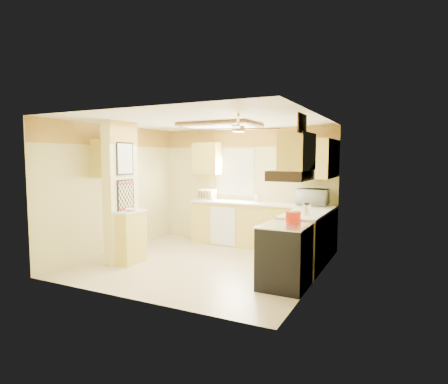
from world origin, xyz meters
The scene contains 34 objects.
floor centered at (0.00, 0.00, 0.00)m, with size 4.00×4.00×0.00m, color beige.
ceiling centered at (0.00, 0.00, 2.50)m, with size 4.00×4.00×0.00m, color white.
wall_back centered at (0.00, 1.90, 1.25)m, with size 4.00×4.00×0.00m, color #E0D589.
wall_front centered at (0.00, -1.90, 1.25)m, with size 4.00×4.00×0.00m, color #E0D589.
wall_left centered at (-2.00, 0.00, 1.25)m, with size 3.80×3.80×0.00m, color #E0D589.
wall_right centered at (2.00, 0.00, 1.25)m, with size 3.80×3.80×0.00m, color #E0D589.
wallpaper_border centered at (0.00, 1.88, 2.30)m, with size 4.00×0.02×0.40m, color #FFC84B.
partition_column centered at (-1.35, -0.55, 1.25)m, with size 0.20×0.70×2.50m, color #E0D589.
partition_ledge centered at (-1.13, -0.55, 0.45)m, with size 0.25×0.55×0.90m, color #DCC456.
ledge_top centered at (-1.13, -0.55, 0.92)m, with size 0.28×0.58×0.04m, color white.
lower_cabinets_back centered at (0.50, 1.60, 0.45)m, with size 3.00×0.60×0.90m, color #DCC456.
lower_cabinets_right centered at (1.70, 0.60, 0.45)m, with size 0.60×1.40×0.90m, color #DCC456.
countertop_back centered at (0.50, 1.59, 0.92)m, with size 3.04×0.64×0.04m, color white.
countertop_right centered at (1.69, 0.60, 0.92)m, with size 0.64×1.44×0.04m, color white.
dishwasher_panel centered at (-0.25, 1.29, 0.43)m, with size 0.58×0.02×0.80m, color white.
window centered at (-0.25, 1.89, 1.55)m, with size 0.92×0.02×1.02m.
upper_cab_back_left centered at (-0.85, 1.72, 1.85)m, with size 0.60×0.35×0.70m, color #DCC456.
upper_cab_back_right centered at (1.55, 1.72, 1.85)m, with size 0.90×0.35×0.70m, color #DCC456.
upper_cab_right centered at (1.82, 1.25, 1.85)m, with size 0.35×1.00×0.70m, color #DCC456.
upper_cab_left_wall centered at (-1.82, -0.25, 1.85)m, with size 0.35×0.75×0.70m, color #DCC456.
upper_cab_over_stove centered at (1.82, -0.55, 1.95)m, with size 0.35×0.76×0.52m, color #DCC456.
stove centered at (1.67, -0.55, 0.46)m, with size 0.68×0.77×0.92m.
range_hood centered at (1.74, -0.55, 1.62)m, with size 0.50×0.76×0.14m, color black.
poster_menu centered at (-1.24, -0.55, 1.85)m, with size 0.02×0.42×0.57m.
poster_nashville centered at (-1.24, -0.55, 1.20)m, with size 0.02×0.42×0.57m.
ceiling_light_panel centered at (0.10, 0.50, 2.46)m, with size 1.35×0.95×0.06m.
ceiling_fan centered at (1.00, -0.70, 2.29)m, with size 1.15×1.15×0.26m.
vent_grate centered at (1.98, -0.90, 2.30)m, with size 0.02×0.40×0.25m, color black.
microwave centered at (1.55, 1.64, 1.10)m, with size 0.58×0.39×0.32m, color white.
bowl centered at (-1.10, -0.57, 0.96)m, with size 0.19×0.19×0.05m, color white.
dutch_oven centered at (1.72, -0.32, 1.00)m, with size 0.24×0.24×0.16m.
kettle centered at (1.76, 0.32, 1.03)m, with size 0.13×0.13×0.20m.
dish_rack centered at (-0.80, 1.61, 1.02)m, with size 0.42×0.33×0.22m.
utensil_crock centered at (0.39, 1.66, 1.01)m, with size 0.11×0.11×0.23m.
Camera 1 is at (3.22, -5.66, 1.87)m, focal length 30.00 mm.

